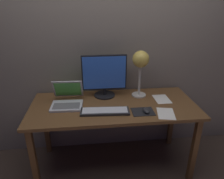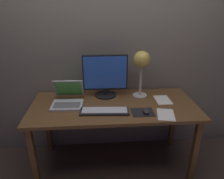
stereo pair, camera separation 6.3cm
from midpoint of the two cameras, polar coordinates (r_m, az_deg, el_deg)
The scene contains 11 objects.
ground_plane at distance 2.45m, azimuth 1.22°, elevation -19.68°, with size 4.80×4.80×0.00m, color #47382D.
back_wall at distance 2.22m, azimuth 0.53°, elevation 13.75°, with size 4.80×0.06×2.60m, color gray.
desk at distance 2.05m, azimuth 1.38°, elevation -6.09°, with size 1.60×0.70×0.74m.
monitor at distance 2.11m, azimuth -1.02°, elevation 3.93°, with size 0.45×0.22×0.44m.
keyboard_main at distance 1.88m, azimuth -1.11°, elevation -5.95°, with size 0.45×0.17×0.03m.
laptop at distance 2.06m, azimuth -11.16°, elevation -2.06°, with size 0.30×0.33×0.22m.
desk_lamp at distance 2.09m, azimuth 9.02°, elevation 7.29°, with size 0.17×0.17×0.48m.
mousepad at distance 1.90m, azimuth 9.36°, elevation -6.18°, with size 0.20×0.16×0.00m, color black.
mouse at distance 1.89m, azimuth 10.30°, elevation -5.87°, with size 0.06×0.10×0.03m, color #28282B.
paper_sheet_near_mouse at distance 2.17m, azimuth 14.59°, elevation -2.76°, with size 0.15×0.21×0.00m, color white.
paper_sheet_by_keyboard at distance 1.91m, azimuth 15.48°, elevation -6.63°, with size 0.15×0.21×0.00m, color white.
Camera 2 is at (-0.15, -1.78, 1.67)m, focal length 33.24 mm.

